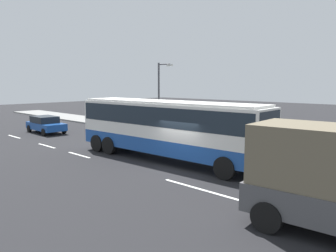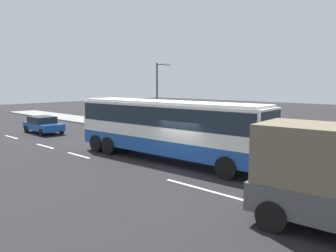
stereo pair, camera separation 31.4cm
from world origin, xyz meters
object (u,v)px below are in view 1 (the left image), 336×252
coach_bus (166,124)px  street_lamp (160,93)px  pedestrian_near_curb (285,134)px  car_blue_saloon (46,124)px

coach_bus → street_lamp: (-7.01, 6.54, 1.51)m
pedestrian_near_curb → street_lamp: size_ratio=0.25×
coach_bus → pedestrian_near_curb: size_ratio=8.23×
car_blue_saloon → pedestrian_near_curb: bearing=24.3°
car_blue_saloon → street_lamp: (8.12, 6.50, 2.86)m
street_lamp → pedestrian_near_curb: bearing=7.0°
coach_bus → street_lamp: size_ratio=2.08×
car_blue_saloon → street_lamp: size_ratio=0.74×
car_blue_saloon → pedestrian_near_curb: 20.28m
coach_bus → car_blue_saloon: 15.18m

